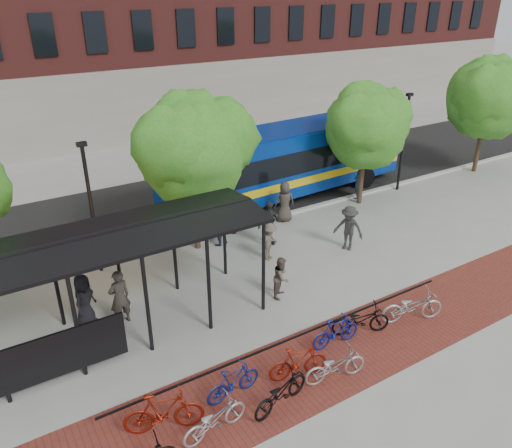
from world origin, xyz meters
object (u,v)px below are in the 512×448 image
lamp_post_right (404,140)px  pedestrian_2 (218,227)px  pedestrian_6 (285,202)px  bike_6 (335,365)px  pedestrian_4 (268,224)px  bus_shelter (88,254)px  bike_8 (361,320)px  lamp_post_left (91,205)px  pedestrian_1 (119,297)px  bike_3 (233,382)px  bike_2 (215,419)px  pedestrian_5 (235,213)px  pedestrian_7 (359,181)px  bike_5 (298,362)px  tree_d (489,94)px  pedestrian_8 (282,277)px  tree_c (367,123)px  bike_7 (336,332)px  bike_10 (412,306)px  pedestrian_3 (269,242)px  bike_4 (281,392)px  tree_b (194,144)px  bike_1 (164,412)px  bus (287,158)px  pedestrian_0 (84,300)px

lamp_post_right → pedestrian_2: (-11.11, -0.52, -1.93)m
lamp_post_right → pedestrian_6: 7.64m
bike_6 → pedestrian_4: (2.73, 7.68, 0.50)m
bus_shelter → bike_8: 8.52m
lamp_post_left → lamp_post_right: same height
pedestrian_1 → bike_3: bearing=99.2°
bike_6 → pedestrian_2: size_ratio=1.14×
bike_2 → bike_8: 5.84m
bike_3 → pedestrian_5: bearing=-34.5°
bike_2 → pedestrian_7: (13.13, 9.44, 0.48)m
bike_5 → tree_d: bearing=-53.3°
pedestrian_8 → bike_3: bearing=-177.5°
bike_8 → pedestrian_2: pedestrian_2 is taller
bike_6 → bike_8: 2.33m
lamp_post_left → pedestrian_1: bearing=-95.2°
bike_8 → tree_d: bearing=-42.5°
tree_c → bike_7: tree_c is taller
bike_3 → pedestrian_1: size_ratio=0.85×
bike_10 → pedestrian_3: (-1.78, 5.83, 0.24)m
bike_4 → pedestrian_8: pedestrian_8 is taller
tree_b → tree_d: bearing=0.0°
pedestrian_1 → bike_1: bearing=75.7°
tree_b → tree_d: tree_d is taller
bus → bike_6: size_ratio=7.25×
bike_4 → pedestrian_4: size_ratio=0.96×
tree_b → pedestrian_5: size_ratio=3.61×
lamp_post_right → bike_2: size_ratio=2.82×
bike_4 → bike_8: 4.05m
lamp_post_left → pedestrian_6: (8.58, -0.04, -1.79)m
tree_c → bike_4: size_ratio=3.13×
bike_1 → pedestrian_6: size_ratio=1.05×
bike_1 → tree_b: bearing=-11.1°
bike_8 → pedestrian_5: bearing=20.4°
bike_4 → pedestrian_1: 6.19m
tree_d → pedestrian_8: size_ratio=4.27×
pedestrian_4 → tree_b: bearing=137.7°
bike_2 → pedestrian_4: (6.45, 7.59, 0.51)m
pedestrian_7 → bike_1: bearing=5.3°
bike_10 → bike_3: bearing=109.1°
tree_c → bike_8: tree_c is taller
pedestrian_6 → pedestrian_8: bearing=74.5°
bike_3 → pedestrian_7: bearing=-59.6°
bike_1 → bike_2: size_ratio=1.10×
bike_3 → pedestrian_1: bearing=12.9°
pedestrian_5 → pedestrian_7: (7.24, 0.00, 0.06)m
bike_1 → pedestrian_1: pedestrian_1 is taller
bike_3 → pedestrian_3: pedestrian_3 is taller
bike_3 → pedestrian_0: size_ratio=0.91×
tree_b → lamp_post_right: bearing=1.2°
pedestrian_4 → bike_4: bearing=-134.3°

